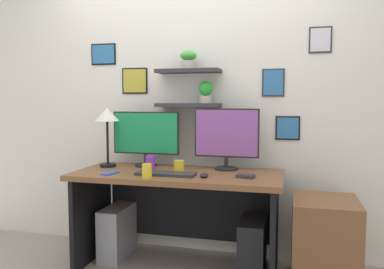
% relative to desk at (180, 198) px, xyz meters
% --- Properties ---
extents(ground_plane, '(8.00, 8.00, 0.00)m').
position_rel_desk_xyz_m(ground_plane, '(0.00, -0.05, -0.54)').
color(ground_plane, gray).
extents(back_wall_assembly, '(4.40, 0.24, 2.70)m').
position_rel_desk_xyz_m(back_wall_assembly, '(0.00, 0.38, 0.82)').
color(back_wall_assembly, silver).
rests_on(back_wall_assembly, ground).
extents(desk, '(1.57, 0.68, 0.75)m').
position_rel_desk_xyz_m(desk, '(0.00, 0.00, 0.00)').
color(desk, brown).
rests_on(desk, ground).
extents(monitor_left, '(0.57, 0.18, 0.45)m').
position_rel_desk_xyz_m(monitor_left, '(-0.34, 0.16, 0.46)').
color(monitor_left, black).
rests_on(monitor_left, desk).
extents(monitor_right, '(0.51, 0.18, 0.48)m').
position_rel_desk_xyz_m(monitor_right, '(0.34, 0.16, 0.47)').
color(monitor_right, black).
rests_on(monitor_right, desk).
extents(keyboard, '(0.44, 0.14, 0.02)m').
position_rel_desk_xyz_m(keyboard, '(-0.05, -0.18, 0.22)').
color(keyboard, '#2D2D33').
rests_on(keyboard, desk).
extents(computer_mouse, '(0.06, 0.09, 0.03)m').
position_rel_desk_xyz_m(computer_mouse, '(0.24, -0.19, 0.23)').
color(computer_mouse, black).
rests_on(computer_mouse, desk).
extents(desk_lamp, '(0.20, 0.20, 0.48)m').
position_rel_desk_xyz_m(desk_lamp, '(-0.63, 0.05, 0.60)').
color(desk_lamp, black).
rests_on(desk_lamp, desk).
extents(cell_phone, '(0.09, 0.15, 0.01)m').
position_rel_desk_xyz_m(cell_phone, '(-0.47, -0.23, 0.22)').
color(cell_phone, blue).
rests_on(cell_phone, desk).
extents(coffee_mug, '(0.08, 0.08, 0.09)m').
position_rel_desk_xyz_m(coffee_mug, '(0.01, -0.03, 0.26)').
color(coffee_mug, yellow).
rests_on(coffee_mug, desk).
extents(pen_cup, '(0.07, 0.07, 0.10)m').
position_rel_desk_xyz_m(pen_cup, '(-0.15, -0.31, 0.26)').
color(pen_cup, yellow).
rests_on(pen_cup, desk).
extents(scissors_tray, '(0.14, 0.11, 0.02)m').
position_rel_desk_xyz_m(scissors_tray, '(0.52, -0.13, 0.22)').
color(scissors_tray, '#2D2D33').
rests_on(scissors_tray, desk).
extents(water_cup, '(0.07, 0.07, 0.11)m').
position_rel_desk_xyz_m(water_cup, '(-0.24, -0.00, 0.27)').
color(water_cup, purple).
rests_on(water_cup, desk).
extents(drawer_cabinet, '(0.44, 0.50, 0.61)m').
position_rel_desk_xyz_m(drawer_cabinet, '(1.07, -0.06, -0.23)').
color(drawer_cabinet, brown).
rests_on(drawer_cabinet, ground).
extents(computer_tower_left, '(0.18, 0.40, 0.42)m').
position_rel_desk_xyz_m(computer_tower_left, '(-0.55, 0.04, -0.33)').
color(computer_tower_left, '#99999E').
rests_on(computer_tower_left, ground).
extents(computer_tower_right, '(0.18, 0.40, 0.43)m').
position_rel_desk_xyz_m(computer_tower_right, '(0.57, -0.07, -0.32)').
color(computer_tower_right, black).
rests_on(computer_tower_right, ground).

